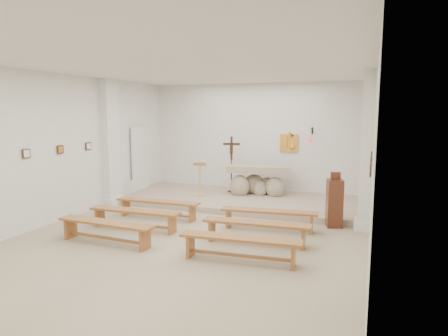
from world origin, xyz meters
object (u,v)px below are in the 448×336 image
at_px(altar, 258,182).
at_px(bench_left_third, 106,227).
at_px(crucifix_stand, 231,160).
at_px(bench_left_front, 158,205).
at_px(bench_left_second, 135,215).
at_px(lectern, 200,178).
at_px(bench_right_second, 256,227).
at_px(donation_pedestal, 334,203).
at_px(bench_right_front, 269,215).
at_px(bench_right_third, 240,243).

distance_m(altar, bench_left_third, 5.30).
distance_m(crucifix_stand, bench_left_front, 3.27).
distance_m(altar, bench_left_second, 4.35).
height_order(lectern, bench_left_front, lectern).
bearing_deg(bench_right_second, donation_pedestal, 49.76).
xyz_separation_m(altar, bench_right_front, (1.09, -2.97, -0.18)).
height_order(altar, crucifix_stand, crucifix_stand).
bearing_deg(bench_right_front, lectern, 134.10).
bearing_deg(bench_left_third, altar, 74.19).
distance_m(lectern, bench_right_third, 5.06).
xyz_separation_m(altar, bench_left_third, (-1.71, -5.01, -0.18)).
xyz_separation_m(lectern, bench_left_third, (-0.14, -4.29, -0.32)).
bearing_deg(bench_left_second, altar, 65.74).
relative_size(bench_left_second, bench_right_second, 0.99).
height_order(lectern, bench_right_front, lectern).
bearing_deg(bench_right_front, bench_right_third, -95.85).
xyz_separation_m(bench_left_front, bench_right_front, (2.80, 0.00, 0.00)).
bearing_deg(lectern, crucifix_stand, 30.16).
bearing_deg(bench_left_front, bench_right_front, -0.86).
bearing_deg(donation_pedestal, crucifix_stand, 128.87).
bearing_deg(bench_right_second, bench_right_front, 86.29).
distance_m(bench_right_second, bench_left_third, 2.98).
distance_m(altar, lectern, 1.74).
bearing_deg(bench_left_front, crucifix_stand, 73.73).
relative_size(bench_left_second, bench_right_third, 0.99).
height_order(donation_pedestal, bench_left_front, donation_pedestal).
distance_m(donation_pedestal, bench_right_front, 1.55).
relative_size(donation_pedestal, bench_left_third, 0.59).
distance_m(altar, bench_left_front, 3.43).
xyz_separation_m(donation_pedestal, bench_right_second, (-1.33, -1.79, -0.22)).
height_order(crucifix_stand, bench_right_second, crucifix_stand).
relative_size(bench_left_front, bench_left_third, 1.00).
distance_m(lectern, bench_right_second, 4.23).
height_order(lectern, crucifix_stand, crucifix_stand).
distance_m(altar, bench_right_third, 5.13).
relative_size(donation_pedestal, bench_left_second, 0.59).
height_order(bench_right_front, bench_left_second, same).
bearing_deg(lectern, altar, 5.92).
bearing_deg(donation_pedestal, altar, 121.39).
bearing_deg(bench_right_front, bench_left_front, 174.15).
bearing_deg(bench_right_second, lectern, 125.54).
height_order(crucifix_stand, bench_right_front, crucifix_stand).
bearing_deg(lectern, bench_right_third, -76.85).
height_order(bench_left_front, bench_left_second, same).
relative_size(bench_left_front, bench_right_third, 0.99).
bearing_deg(crucifix_stand, bench_right_third, -82.10).
xyz_separation_m(crucifix_stand, bench_right_front, (1.96, -3.05, -0.80)).
xyz_separation_m(crucifix_stand, bench_right_second, (1.96, -4.08, -0.80)).
relative_size(lectern, bench_left_second, 0.48).
xyz_separation_m(lectern, bench_left_second, (-0.14, -3.27, -0.32)).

